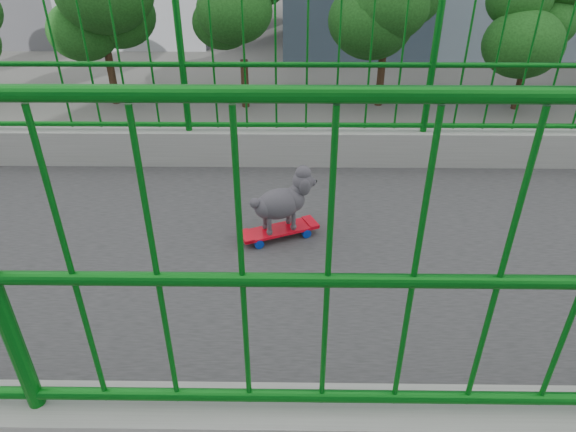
# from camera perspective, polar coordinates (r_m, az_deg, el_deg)

# --- Properties ---
(road) EXTENTS (18.00, 90.00, 0.02)m
(road) POSITION_cam_1_polar(r_m,az_deg,el_deg) (17.84, 4.19, 0.63)
(road) COLOR black
(road) RESTS_ON ground
(railing) EXTENTS (3.00, 24.00, 1.42)m
(railing) POSITION_cam_1_polar(r_m,az_deg,el_deg) (3.14, 21.16, -0.88)
(railing) COLOR gray
(railing) RESTS_ON footbridge
(street_trees) EXTENTS (5.30, 60.40, 7.26)m
(street_trees) POSITION_cam_1_polar(r_m,az_deg,el_deg) (28.92, 5.42, 21.88)
(street_trees) COLOR black
(street_trees) RESTS_ON ground
(skateboard) EXTENTS (0.35, 0.54, 0.07)m
(skateboard) POSITION_cam_1_polar(r_m,az_deg,el_deg) (3.17, -1.05, -1.77)
(skateboard) COLOR red
(skateboard) RESTS_ON footbridge
(poodle) EXTENTS (0.29, 0.43, 0.38)m
(poodle) POSITION_cam_1_polar(r_m,az_deg,el_deg) (3.07, -0.66, 1.85)
(poodle) COLOR #333136
(poodle) RESTS_ON skateboard
(car_1) EXTENTS (1.57, 4.49, 1.48)m
(car_1) POSITION_cam_1_polar(r_m,az_deg,el_deg) (14.48, 12.29, -4.27)
(car_1) COLOR #A0A1A6
(car_1) RESTS_ON ground
(car_5) EXTENTS (1.68, 4.81, 1.59)m
(car_5) POSITION_cam_1_polar(r_m,az_deg,el_deg) (13.33, 30.32, -11.48)
(car_5) COLOR #B70716
(car_5) RESTS_ON ground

